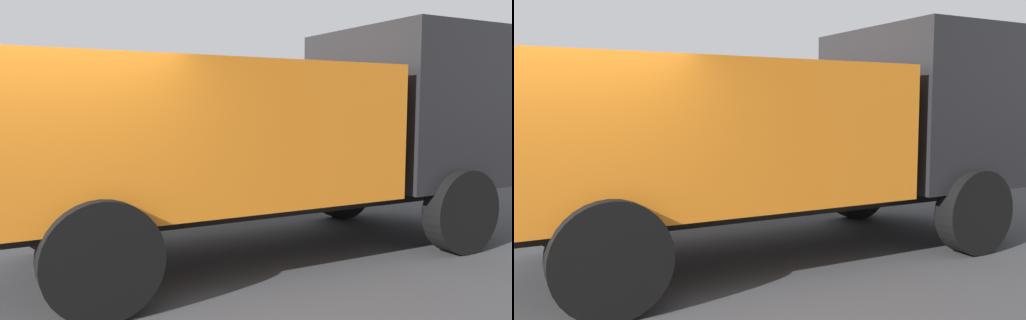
{
  "view_description": "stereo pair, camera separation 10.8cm",
  "coord_description": "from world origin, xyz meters",
  "views": [
    {
      "loc": [
        -0.51,
        -4.88,
        1.92
      ],
      "look_at": [
        3.55,
        2.79,
        1.03
      ],
      "focal_mm": 37.2,
      "sensor_mm": 36.0,
      "label": 1
    },
    {
      "loc": [
        -0.42,
        -4.93,
        1.92
      ],
      "look_at": [
        3.55,
        2.79,
        1.03
      ],
      "focal_mm": 37.2,
      "sensor_mm": 36.0,
      "label": 2
    }
  ],
  "objects": [
    {
      "name": "sidewalk_curb",
      "position": [
        0.0,
        6.5,
        0.07
      ],
      "size": [
        36.0,
        5.0,
        0.15
      ],
      "primitive_type": "cube",
      "color": "#BCB7AD",
      "rests_on": "ground"
    },
    {
      "name": "fire_hydrant",
      "position": [
        0.7,
        5.56,
        0.59
      ],
      "size": [
        0.27,
        0.62,
        0.83
      ],
      "color": "yellow",
      "rests_on": "sidewalk_curb"
    },
    {
      "name": "loose_tire",
      "position": [
        1.0,
        5.36,
        0.7
      ],
      "size": [
        1.15,
        0.75,
        1.1
      ],
      "primitive_type": "torus",
      "rotation": [
        1.26,
        0.0,
        0.16
      ],
      "color": "black",
      "rests_on": "sidewalk_curb"
    },
    {
      "name": "dump_truck_orange",
      "position": [
        2.91,
        1.1,
        1.61
      ],
      "size": [
        7.02,
        2.85,
        3.0
      ],
      "color": "orange",
      "rests_on": "ground"
    }
  ]
}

